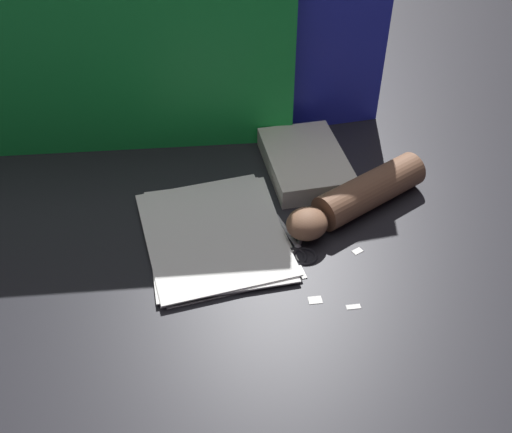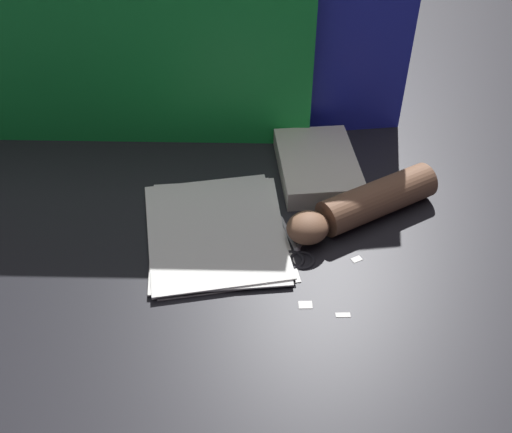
{
  "view_description": "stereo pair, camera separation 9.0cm",
  "coord_description": "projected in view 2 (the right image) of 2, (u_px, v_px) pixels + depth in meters",
  "views": [
    {
      "loc": [
        -0.11,
        -0.77,
        0.75
      ],
      "look_at": [
        0.05,
        0.01,
        0.06
      ],
      "focal_mm": 42.0,
      "sensor_mm": 36.0,
      "label": 1
    },
    {
      "loc": [
        -0.02,
        -0.78,
        0.75
      ],
      "look_at": [
        0.05,
        0.01,
        0.06
      ],
      "focal_mm": 42.0,
      "sensor_mm": 36.0,
      "label": 2
    }
  ],
  "objects": [
    {
      "name": "paper_stack",
      "position": [
        217.0,
        231.0,
        1.1
      ],
      "size": [
        0.28,
        0.32,
        0.01
      ],
      "color": "white",
      "rests_on": "ground_plane"
    },
    {
      "name": "paper_scrap_far",
      "position": [
        305.0,
        305.0,
        0.97
      ],
      "size": [
        0.02,
        0.02,
        0.0
      ],
      "color": "white",
      "rests_on": "ground_plane"
    },
    {
      "name": "scissors",
      "position": [
        297.0,
        249.0,
        1.06
      ],
      "size": [
        0.09,
        0.15,
        0.01
      ],
      "color": "silver",
      "rests_on": "ground_plane"
    },
    {
      "name": "ground_plane",
      "position": [
        231.0,
        246.0,
        1.08
      ],
      "size": [
        6.0,
        6.0,
        0.0
      ],
      "primitive_type": "plane",
      "color": "black"
    },
    {
      "name": "hand_forearm",
      "position": [
        364.0,
        204.0,
        1.11
      ],
      "size": [
        0.32,
        0.2,
        0.07
      ],
      "color": "brown",
      "rests_on": "ground_plane"
    },
    {
      "name": "book_closed",
      "position": [
        317.0,
        166.0,
        1.23
      ],
      "size": [
        0.16,
        0.23,
        0.04
      ],
      "color": "silver",
      "rests_on": "ground_plane"
    },
    {
      "name": "paper_scrap_near",
      "position": [
        343.0,
        315.0,
        0.96
      ],
      "size": [
        0.02,
        0.01,
        0.0
      ],
      "color": "white",
      "rests_on": "ground_plane"
    },
    {
      "name": "backdrop_panel_left",
      "position": [
        114.0,
        41.0,
        1.19
      ],
      "size": [
        0.79,
        0.11,
        0.46
      ],
      "color": "green",
      "rests_on": "ground_plane"
    },
    {
      "name": "paper_scrap_mid",
      "position": [
        263.0,
        281.0,
        1.01
      ],
      "size": [
        0.02,
        0.02,
        0.0
      ],
      "color": "white",
      "rests_on": "ground_plane"
    },
    {
      "name": "paper_scrap_side",
      "position": [
        357.0,
        259.0,
        1.05
      ],
      "size": [
        0.02,
        0.02,
        0.0
      ],
      "color": "white",
      "rests_on": "ground_plane"
    },
    {
      "name": "backdrop_panel_center",
      "position": [
        291.0,
        39.0,
        1.21
      ],
      "size": [
        0.51,
        0.04,
        0.45
      ],
      "color": "#2833D1",
      "rests_on": "ground_plane"
    }
  ]
}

